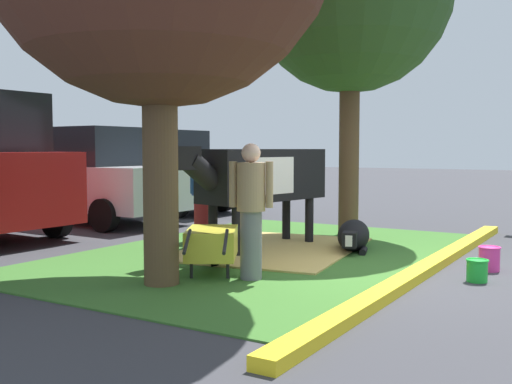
# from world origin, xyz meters

# --- Properties ---
(ground_plane) EXTENTS (80.00, 80.00, 0.00)m
(ground_plane) POSITION_xyz_m (0.00, 0.00, 0.00)
(ground_plane) COLOR #38383D
(grass_island) EXTENTS (7.26, 4.73, 0.02)m
(grass_island) POSITION_xyz_m (0.35, 2.03, 0.01)
(grass_island) COLOR #386B28
(grass_island) RESTS_ON ground
(curb_yellow) EXTENTS (8.46, 0.24, 0.12)m
(curb_yellow) POSITION_xyz_m (0.35, -0.48, 0.06)
(curb_yellow) COLOR yellow
(curb_yellow) RESTS_ON ground
(hay_bedding) EXTENTS (3.51, 2.84, 0.04)m
(hay_bedding) POSITION_xyz_m (0.67, 2.03, 0.03)
(hay_bedding) COLOR tan
(hay_bedding) RESTS_ON ground
(cow_holstein) EXTENTS (3.10, 1.12, 1.61)m
(cow_holstein) POSITION_xyz_m (0.63, 2.25, 1.15)
(cow_holstein) COLOR black
(cow_holstein) RESTS_ON ground
(calf_lying) EXTENTS (1.33, 0.78, 0.48)m
(calf_lying) POSITION_xyz_m (1.29, 0.95, 0.24)
(calf_lying) COLOR black
(calf_lying) RESTS_ON ground
(person_handler) EXTENTS (0.34, 0.50, 1.64)m
(person_handler) POSITION_xyz_m (-1.32, 1.19, 0.88)
(person_handler) COLOR slate
(person_handler) RESTS_ON ground
(person_visitor_near) EXTENTS (0.53, 0.34, 1.55)m
(person_visitor_near) POSITION_xyz_m (0.87, 3.53, 0.83)
(person_visitor_near) COLOR maroon
(person_visitor_near) RESTS_ON ground
(wheelbarrow) EXTENTS (1.53, 1.15, 0.63)m
(wheelbarrow) POSITION_xyz_m (-1.27, 1.80, 0.39)
(wheelbarrow) COLOR gold
(wheelbarrow) RESTS_ON ground
(bucket_green) EXTENTS (0.27, 0.27, 0.27)m
(bucket_green) POSITION_xyz_m (0.02, -1.14, 0.14)
(bucket_green) COLOR green
(bucket_green) RESTS_ON ground
(bucket_pink) EXTENTS (0.29, 0.29, 0.32)m
(bucket_pink) POSITION_xyz_m (0.77, -1.14, 0.17)
(bucket_pink) COLOR #EA3893
(bucket_pink) RESTS_ON ground
(sedan_blue) EXTENTS (2.14, 4.46, 2.02)m
(sedan_blue) POSITION_xyz_m (1.78, 7.18, 0.98)
(sedan_blue) COLOR silver
(sedan_blue) RESTS_ON ground
(sedan_red) EXTENTS (2.14, 4.46, 2.02)m
(sedan_red) POSITION_xyz_m (4.31, 7.49, 0.98)
(sedan_red) COLOR black
(sedan_red) RESTS_ON ground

